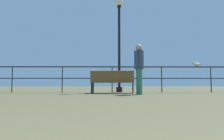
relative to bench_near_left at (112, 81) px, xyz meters
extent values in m
cube|color=#302820|center=(0.00, 0.83, 0.60)|extent=(25.13, 0.05, 0.05)
cube|color=#302820|center=(0.00, 0.83, 0.12)|extent=(25.13, 0.04, 0.04)
cylinder|color=#302820|center=(-4.19, 0.83, 0.06)|extent=(0.04, 0.04, 1.07)
cylinder|color=#302820|center=(-2.09, 0.83, 0.06)|extent=(0.04, 0.04, 1.07)
cylinder|color=#302820|center=(0.00, 0.83, 0.06)|extent=(0.04, 0.04, 1.07)
cylinder|color=#302820|center=(2.10, 0.83, 0.06)|extent=(0.04, 0.04, 1.07)
cylinder|color=#302820|center=(4.19, 0.83, 0.06)|extent=(0.04, 0.04, 1.07)
cube|color=brown|center=(0.01, 0.09, -0.05)|extent=(1.68, 0.66, 0.05)
cube|color=brown|center=(-0.01, -0.15, 0.17)|extent=(1.64, 0.28, 0.43)
cube|color=black|center=(0.78, 0.01, -0.26)|extent=(0.08, 0.46, 0.43)
cube|color=black|center=(0.80, 0.21, 0.09)|extent=(0.07, 0.36, 0.04)
cube|color=black|center=(-0.77, 0.16, -0.26)|extent=(0.08, 0.46, 0.43)
cube|color=black|center=(-0.75, 0.36, 0.09)|extent=(0.07, 0.36, 0.04)
cylinder|color=black|center=(0.32, 1.11, -0.36)|extent=(0.27, 0.27, 0.22)
cylinder|color=black|center=(0.32, 1.11, 1.52)|extent=(0.11, 0.11, 3.55)
cylinder|color=black|center=(0.32, 1.11, 3.33)|extent=(0.18, 0.18, 0.06)
sphere|color=#F3E6C0|center=(0.32, 1.11, 3.53)|extent=(0.34, 0.34, 0.34)
cylinder|color=#32754F|center=(0.91, -0.95, -0.04)|extent=(0.16, 0.16, 0.86)
cylinder|color=#32754F|center=(0.89, -0.79, -0.04)|extent=(0.16, 0.16, 0.86)
cylinder|color=#304058|center=(0.90, -0.87, 0.70)|extent=(0.33, 0.33, 0.62)
cylinder|color=#304058|center=(0.93, -1.08, 0.72)|extent=(0.11, 0.11, 0.59)
cylinder|color=#304058|center=(0.86, -0.65, 0.72)|extent=(0.11, 0.11, 0.59)
sphere|color=tan|center=(0.90, -0.87, 1.12)|extent=(0.22, 0.22, 0.22)
ellipsoid|color=silver|center=(3.61, 0.83, 0.70)|extent=(0.29, 0.19, 0.15)
ellipsoid|color=gray|center=(3.61, 0.83, 0.73)|extent=(0.26, 0.14, 0.05)
sphere|color=silver|center=(3.49, 0.84, 0.77)|extent=(0.12, 0.12, 0.12)
cone|color=gold|center=(3.41, 0.85, 0.77)|extent=(0.05, 0.05, 0.05)
cube|color=gray|center=(3.77, 0.82, 0.71)|extent=(0.10, 0.08, 0.02)
camera|label=1|loc=(-0.10, -7.83, -0.11)|focal=33.03mm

